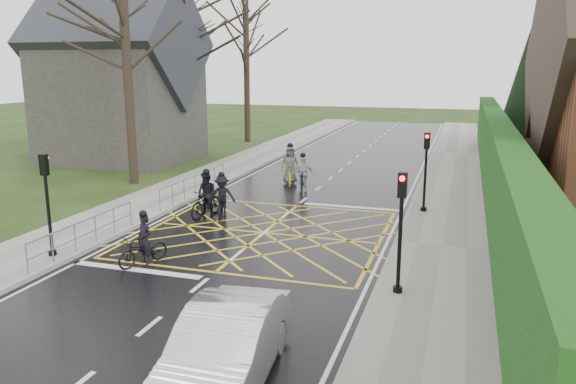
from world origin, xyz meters
The scene contains 22 objects.
ground centered at (0.00, 0.00, 0.00)m, with size 120.00×120.00×0.00m, color black.
road centered at (0.00, 0.00, 0.01)m, with size 9.00×80.00×0.01m, color black.
sidewalk_right centered at (6.00, 0.00, 0.07)m, with size 3.00×80.00×0.15m, color gray.
sidewalk_left centered at (-6.00, 0.00, 0.07)m, with size 3.00×80.00×0.15m, color gray.
stone_wall centered at (7.75, 6.00, 0.35)m, with size 0.50×38.00×0.70m, color slate.
hedge centered at (7.75, 6.00, 2.10)m, with size 0.90×38.00×2.80m, color #0E350E.
conifer centered at (10.75, 26.00, 4.99)m, with size 4.60×4.60×10.00m.
church centered at (-13.54, 12.00, 4.93)m, with size 8.80×7.80×11.00m.
tree_near centered at (-9.00, 6.00, 7.91)m, with size 9.24×9.24×11.44m.
tree_mid centered at (-10.00, 14.00, 8.63)m, with size 10.08×10.08×12.48m.
tree_far centered at (-9.30, 22.00, 7.19)m, with size 8.40×8.40×10.40m.
railing_south centered at (-4.65, -3.50, 0.78)m, with size 0.05×5.04×1.03m.
railing_north centered at (-4.65, 4.00, 0.79)m, with size 0.05×6.04×1.03m.
traffic_light_ne centered at (5.10, 4.20, 1.66)m, with size 0.24×0.31×3.21m.
traffic_light_se centered at (5.10, -4.20, 1.66)m, with size 0.24×0.31×3.21m.
traffic_light_sw centered at (-5.10, -4.50, 1.66)m, with size 0.24×0.31×3.21m.
cyclist_rear centered at (-2.26, -4.03, 0.53)m, with size 1.19×1.77×1.63m.
cyclist_back centered at (-2.82, 1.34, 0.71)m, with size 0.95×1.94×1.88m.
cyclist_mid centered at (-2.30, 1.58, 0.64)m, with size 1.22×1.90×1.75m.
cyclist_front centered at (-0.54, 6.67, 0.67)m, with size 1.05×1.88×1.81m.
cyclist_lead centered at (-1.60, 8.10, 0.71)m, with size 1.40×2.22×2.03m.
car centered at (2.58, -9.17, 0.73)m, with size 1.55×4.44×1.46m, color silver.
Camera 1 is at (6.45, -17.60, 5.73)m, focal length 35.00 mm.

